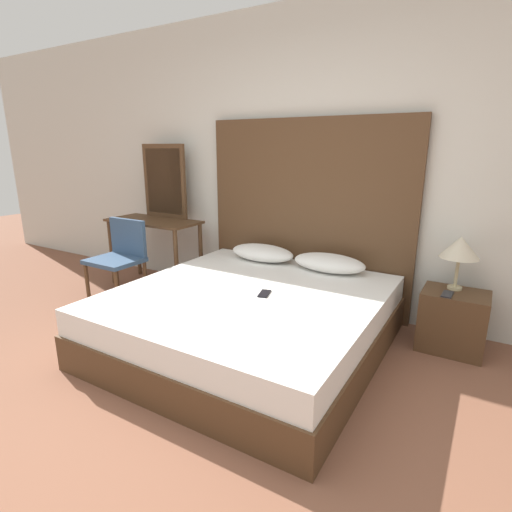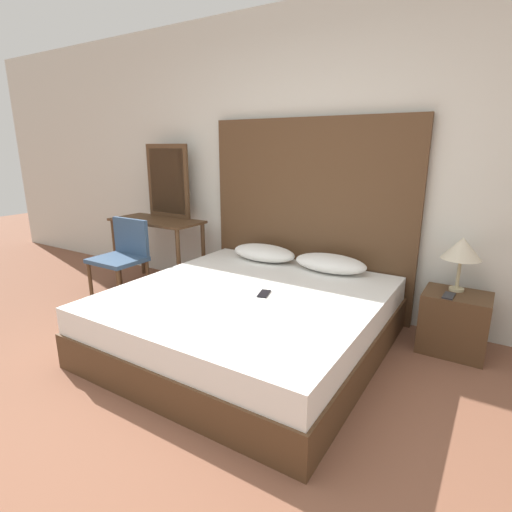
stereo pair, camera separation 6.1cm
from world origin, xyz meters
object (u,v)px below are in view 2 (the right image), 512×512
Objects in this scene: nightstand at (454,323)px; chair at (123,253)px; bed at (249,319)px; phone_on_nightstand at (449,296)px; table_lamp at (462,249)px; vanity_desk at (157,231)px; phone_on_bed at (264,294)px.

chair is (-2.91, -0.59, 0.25)m from nightstand.
phone_on_nightstand is (1.29, 0.65, 0.24)m from bed.
bed is at bearing -153.24° from phone_on_nightstand.
bed is at bearing -5.42° from chair.
table_lamp is 0.39× the size of vanity_desk.
bed is at bearing -151.11° from nightstand.
phone_on_nightstand is at bearing 29.20° from phone_on_bed.
table_lamp is (1.19, 0.81, 0.32)m from phone_on_bed.
chair is (-2.85, -0.50, 0.02)m from phone_on_nightstand.
table_lamp reaches higher than nightstand.
bed is 0.26m from phone_on_bed.
nightstand is 0.55m from table_lamp.
vanity_desk is 1.27× the size of chair.
bed is 12.81× the size of phone_on_nightstand.
phone_on_nightstand is 2.90m from chair.
phone_on_nightstand is at bearing 26.76° from bed.
bed is 12.00× the size of phone_on_bed.
phone_on_bed is 0.20× the size of chair.
table_lamp reaches higher than phone_on_nightstand.
chair is at bearing -168.53° from nightstand.
table_lamp is (1.32, 0.81, 0.55)m from bed.
vanity_desk is at bearing 179.73° from phone_on_nightstand.
bed is at bearing -22.26° from vanity_desk.
table_lamp reaches higher than bed.
table_lamp reaches higher than phone_on_bed.
nightstand is 1.13× the size of table_lamp.
vanity_desk is at bearing -177.12° from table_lamp.
vanity_desk is (-2.96, -0.08, 0.38)m from nightstand.
phone_on_bed is (0.13, 0.00, 0.23)m from bed.
chair reaches higher than nightstand.
nightstand is 2.98m from vanity_desk.
phone_on_bed is 0.16× the size of vanity_desk.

